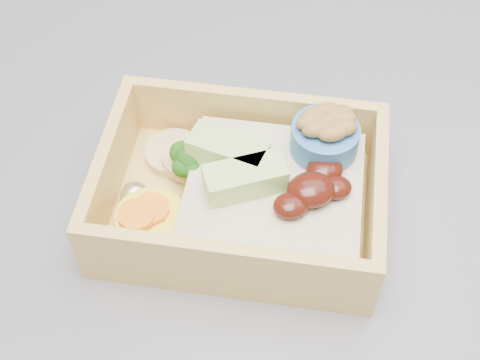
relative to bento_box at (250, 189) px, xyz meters
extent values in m
cube|color=#35363A|center=(-0.12, 0.00, -0.04)|extent=(1.24, 0.84, 0.04)
cube|color=#D7AF58|center=(-0.01, 0.00, -0.02)|extent=(0.22, 0.19, 0.01)
cube|color=#D7AF58|center=(0.02, 0.06, 0.01)|extent=(0.17, 0.07, 0.04)
cube|color=#D7AF58|center=(-0.03, -0.06, 0.01)|extent=(0.17, 0.07, 0.04)
cube|color=#D7AF58|center=(0.07, -0.03, 0.01)|extent=(0.05, 0.11, 0.04)
cube|color=#D7AF58|center=(-0.09, 0.03, 0.01)|extent=(0.05, 0.11, 0.04)
cube|color=tan|center=(0.01, -0.01, 0.00)|extent=(0.14, 0.14, 0.03)
ellipsoid|color=#360E08|center=(0.03, -0.02, 0.02)|extent=(0.04, 0.04, 0.02)
ellipsoid|color=#360E08|center=(0.05, -0.01, 0.02)|extent=(0.03, 0.03, 0.01)
ellipsoid|color=#360E08|center=(0.02, -0.03, 0.02)|extent=(0.03, 0.03, 0.01)
ellipsoid|color=#360E08|center=(0.05, -0.02, 0.02)|extent=(0.03, 0.02, 0.01)
cube|color=#AAD971|center=(-0.01, -0.01, 0.02)|extent=(0.05, 0.03, 0.02)
cube|color=#AAD971|center=(-0.01, 0.02, 0.02)|extent=(0.05, 0.05, 0.02)
cylinder|color=#88B762|center=(-0.03, 0.03, -0.01)|extent=(0.01, 0.01, 0.02)
sphere|color=#1E5714|center=(-0.03, 0.03, 0.01)|extent=(0.02, 0.02, 0.02)
sphere|color=#1E5714|center=(-0.03, 0.03, 0.01)|extent=(0.02, 0.02, 0.02)
sphere|color=#1E5714|center=(-0.04, 0.03, 0.01)|extent=(0.02, 0.02, 0.02)
sphere|color=#1E5714|center=(-0.03, 0.02, 0.01)|extent=(0.01, 0.01, 0.01)
sphere|color=#1E5714|center=(-0.04, 0.02, 0.01)|extent=(0.01, 0.01, 0.01)
sphere|color=#1E5714|center=(-0.03, 0.03, 0.01)|extent=(0.01, 0.01, 0.01)
cylinder|color=yellow|center=(-0.07, -0.01, -0.01)|extent=(0.04, 0.04, 0.02)
cylinder|color=orange|center=(-0.07, -0.01, 0.01)|extent=(0.02, 0.02, 0.00)
cylinder|color=orange|center=(-0.08, -0.01, 0.01)|extent=(0.02, 0.02, 0.00)
cylinder|color=tan|center=(-0.04, 0.05, -0.01)|extent=(0.04, 0.04, 0.01)
cylinder|color=tan|center=(-0.03, 0.04, -0.01)|extent=(0.04, 0.04, 0.01)
ellipsoid|color=white|center=(-0.01, 0.05, -0.01)|extent=(0.02, 0.02, 0.02)
ellipsoid|color=white|center=(-0.07, 0.02, -0.01)|extent=(0.02, 0.02, 0.02)
cylinder|color=#336BAE|center=(0.05, 0.01, 0.02)|extent=(0.04, 0.04, 0.02)
ellipsoid|color=brown|center=(0.05, 0.01, 0.04)|extent=(0.02, 0.02, 0.01)
ellipsoid|color=brown|center=(0.06, 0.01, 0.04)|extent=(0.02, 0.02, 0.01)
ellipsoid|color=brown|center=(0.05, 0.02, 0.04)|extent=(0.02, 0.02, 0.01)
ellipsoid|color=brown|center=(0.05, 0.00, 0.04)|extent=(0.02, 0.02, 0.01)
ellipsoid|color=brown|center=(0.04, 0.01, 0.04)|extent=(0.02, 0.02, 0.01)
ellipsoid|color=brown|center=(0.06, 0.01, 0.04)|extent=(0.02, 0.02, 0.01)
ellipsoid|color=brown|center=(0.05, 0.02, 0.04)|extent=(0.02, 0.02, 0.01)
ellipsoid|color=brown|center=(0.06, 0.02, 0.04)|extent=(0.02, 0.02, 0.01)
ellipsoid|color=brown|center=(0.04, 0.02, 0.04)|extent=(0.02, 0.02, 0.01)
camera|label=1|loc=(-0.06, -0.26, 0.35)|focal=50.00mm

